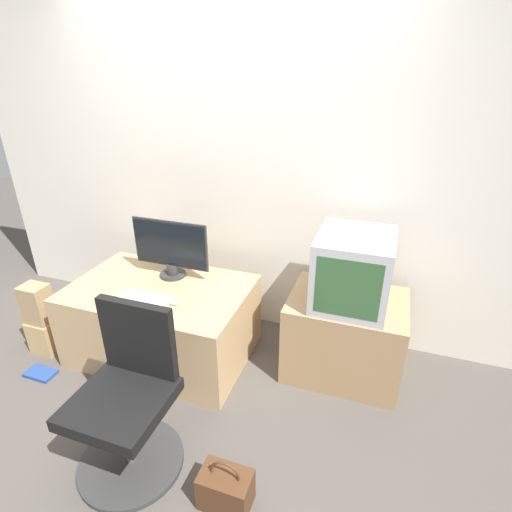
# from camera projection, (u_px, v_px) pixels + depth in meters

# --- Properties ---
(ground_plane) EXTENTS (12.00, 12.00, 0.00)m
(ground_plane) POSITION_uv_depth(u_px,v_px,m) (152.00, 428.00, 2.41)
(ground_plane) COLOR #4C4742
(wall_back) EXTENTS (4.40, 0.05, 2.60)m
(wall_back) POSITION_uv_depth(u_px,v_px,m) (230.00, 166.00, 2.98)
(wall_back) COLOR silver
(wall_back) RESTS_ON ground_plane
(desk) EXTENTS (1.26, 0.82, 0.56)m
(desk) POSITION_uv_depth(u_px,v_px,m) (163.00, 320.00, 2.94)
(desk) COLOR tan
(desk) RESTS_ON ground_plane
(side_stand) EXTENTS (0.77, 0.59, 0.58)m
(side_stand) POSITION_uv_depth(u_px,v_px,m) (344.00, 335.00, 2.77)
(side_stand) COLOR #A37F56
(side_stand) RESTS_ON ground_plane
(main_monitor) EXTENTS (0.59, 0.19, 0.43)m
(main_monitor) POSITION_uv_depth(u_px,v_px,m) (171.00, 248.00, 2.88)
(main_monitor) COLOR #2D2D2D
(main_monitor) RESTS_ON desk
(keyboard) EXTENTS (0.33, 0.13, 0.01)m
(keyboard) POSITION_uv_depth(u_px,v_px,m) (144.00, 298.00, 2.68)
(keyboard) COLOR white
(keyboard) RESTS_ON desk
(mouse) EXTENTS (0.06, 0.03, 0.03)m
(mouse) POSITION_uv_depth(u_px,v_px,m) (174.00, 303.00, 2.61)
(mouse) COLOR silver
(mouse) RESTS_ON desk
(crt_tv) EXTENTS (0.46, 0.52, 0.47)m
(crt_tv) POSITION_uv_depth(u_px,v_px,m) (353.00, 270.00, 2.51)
(crt_tv) COLOR #B7B7BC
(crt_tv) RESTS_ON side_stand
(office_chair) EXTENTS (0.57, 0.57, 0.91)m
(office_chair) POSITION_uv_depth(u_px,v_px,m) (128.00, 404.00, 2.08)
(office_chair) COLOR #333333
(office_chair) RESTS_ON ground_plane
(cardboard_box_lower) EXTENTS (0.20, 0.17, 0.26)m
(cardboard_box_lower) POSITION_uv_depth(u_px,v_px,m) (46.00, 335.00, 3.02)
(cardboard_box_lower) COLOR tan
(cardboard_box_lower) RESTS_ON ground_plane
(cardboard_box_upper) EXTENTS (0.18, 0.15, 0.30)m
(cardboard_box_upper) POSITION_uv_depth(u_px,v_px,m) (37.00, 304.00, 2.90)
(cardboard_box_upper) COLOR #A3845B
(cardboard_box_upper) RESTS_ON cardboard_box_lower
(handbag) EXTENTS (0.25, 0.16, 0.29)m
(handbag) POSITION_uv_depth(u_px,v_px,m) (226.00, 489.00, 1.95)
(handbag) COLOR #4C2D19
(handbag) RESTS_ON ground_plane
(book) EXTENTS (0.21, 0.13, 0.02)m
(book) POSITION_uv_depth(u_px,v_px,m) (41.00, 373.00, 2.82)
(book) COLOR navy
(book) RESTS_ON ground_plane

